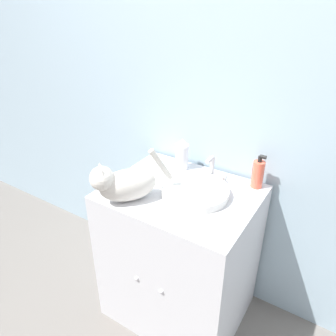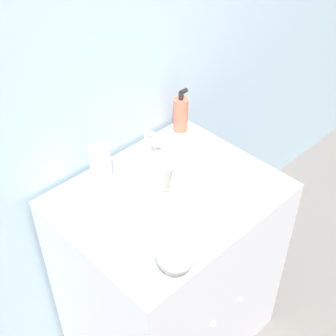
% 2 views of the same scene
% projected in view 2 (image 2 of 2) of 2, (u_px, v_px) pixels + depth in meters
% --- Properties ---
extents(wall_back, '(6.00, 0.05, 2.50)m').
position_uv_depth(wall_back, '(97.00, 48.00, 1.52)').
color(wall_back, '#9EB7C6').
rests_on(wall_back, ground_plane).
extents(vanity_cabinet, '(0.74, 0.61, 0.83)m').
position_uv_depth(vanity_cabinet, '(169.00, 271.00, 1.86)').
color(vanity_cabinet, silver).
rests_on(vanity_cabinet, ground_plane).
extents(sink_basin, '(0.33, 0.33, 0.04)m').
position_uv_depth(sink_basin, '(183.00, 178.00, 1.63)').
color(sink_basin, white).
rests_on(sink_basin, vanity_cabinet).
extents(faucet, '(0.15, 0.08, 0.14)m').
position_uv_depth(faucet, '(149.00, 148.00, 1.70)').
color(faucet, silver).
rests_on(faucet, vanity_cabinet).
extents(cat, '(0.30, 0.35, 0.25)m').
position_uv_depth(cat, '(173.00, 237.00, 1.32)').
color(cat, silver).
rests_on(cat, vanity_cabinet).
extents(soap_bottle, '(0.06, 0.06, 0.18)m').
position_uv_depth(soap_bottle, '(181.00, 114.00, 1.84)').
color(soap_bottle, '#EF6047').
rests_on(soap_bottle, vanity_cabinet).
extents(spray_bottle, '(0.07, 0.07, 0.18)m').
position_uv_depth(spray_bottle, '(100.00, 161.00, 1.59)').
color(spray_bottle, silver).
rests_on(spray_bottle, vanity_cabinet).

